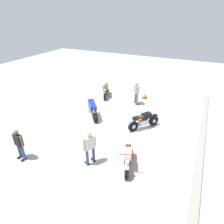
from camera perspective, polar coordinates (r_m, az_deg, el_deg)
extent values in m
plane|color=#B7B2A8|center=(11.80, 2.29, -4.24)|extent=(40.00, 40.00, 0.00)
cube|color=#9C978F|center=(11.13, 24.86, -8.98)|extent=(14.00, 0.30, 0.15)
cylinder|color=black|center=(8.47, 4.38, -17.11)|extent=(0.62, 0.34, 0.60)
cylinder|color=black|center=(9.48, 4.83, -11.34)|extent=(0.62, 0.34, 0.60)
cylinder|color=maroon|center=(8.47, 4.38, -17.11)|extent=(0.26, 0.24, 0.21)
cylinder|color=maroon|center=(9.48, 4.83, -11.34)|extent=(0.26, 0.24, 0.21)
cube|color=maroon|center=(8.93, 4.66, -13.38)|extent=(0.62, 0.44, 0.32)
cube|color=white|center=(8.52, 4.70, -12.24)|extent=(0.63, 0.48, 0.30)
cube|color=white|center=(8.24, 4.47, -15.50)|extent=(0.47, 0.29, 0.08)
cube|color=#4C331E|center=(8.86, 4.85, -10.27)|extent=(0.65, 0.44, 0.12)
cube|color=white|center=(9.11, 4.94, -9.21)|extent=(0.37, 0.31, 0.18)
cylinder|color=maroon|center=(9.27, 5.85, -12.04)|extent=(0.56, 0.28, 0.16)
cylinder|color=maroon|center=(8.11, 4.65, -12.40)|extent=(0.26, 0.68, 0.04)
sphere|color=silver|center=(8.08, 4.52, -14.48)|extent=(0.16, 0.16, 0.16)
cylinder|color=black|center=(15.12, -2.07, 4.65)|extent=(0.62, 0.36, 0.60)
cylinder|color=black|center=(16.36, -1.55, 6.52)|extent=(0.62, 0.36, 0.60)
cylinder|color=#333333|center=(15.12, -2.07, 4.65)|extent=(0.26, 0.24, 0.21)
cylinder|color=#333333|center=(16.36, -1.55, 6.52)|extent=(0.26, 0.24, 0.21)
cube|color=#333333|center=(15.75, -1.79, 6.03)|extent=(0.62, 0.46, 0.32)
cube|color=#515B38|center=(15.41, -1.89, 7.13)|extent=(0.64, 0.50, 0.30)
cube|color=#515B38|center=(14.99, -2.09, 5.80)|extent=(0.47, 0.31, 0.08)
cube|color=brown|center=(15.83, -1.71, 7.77)|extent=(0.65, 0.46, 0.12)
cube|color=#515B38|center=(16.11, -1.60, 8.08)|extent=(0.38, 0.32, 0.18)
cylinder|color=#333333|center=(16.12, -1.03, 6.38)|extent=(0.56, 0.30, 0.16)
cylinder|color=#333333|center=(15.02, -2.04, 7.57)|extent=(0.28, 0.67, 0.04)
sphere|color=silver|center=(14.89, -2.12, 6.55)|extent=(0.16, 0.16, 0.16)
cylinder|color=black|center=(12.01, 12.14, -2.51)|extent=(0.58, 0.49, 0.64)
cylinder|color=black|center=(11.25, 6.29, -4.26)|extent=(0.58, 0.49, 0.64)
cylinder|color=silver|center=(12.01, 12.14, -2.51)|extent=(0.26, 0.25, 0.22)
cylinder|color=silver|center=(11.25, 6.29, -4.26)|extent=(0.26, 0.25, 0.22)
cube|color=silver|center=(11.53, 9.15, -3.00)|extent=(0.61, 0.56, 0.32)
cube|color=black|center=(11.44, 10.12, -1.04)|extent=(0.64, 0.60, 0.30)
cube|color=black|center=(11.84, 12.31, -1.05)|extent=(0.45, 0.40, 0.08)
cube|color=#4C2D19|center=(11.19, 8.26, -1.46)|extent=(0.63, 0.57, 0.12)
cube|color=black|center=(11.05, 6.97, -1.90)|extent=(0.39, 0.37, 0.18)
cylinder|color=silver|center=(11.47, 7.01, -3.30)|extent=(0.51, 0.43, 0.16)
cylinder|color=silver|center=(11.51, 11.55, 0.41)|extent=(0.46, 0.58, 0.04)
sphere|color=silver|center=(11.73, 12.31, -0.23)|extent=(0.16, 0.16, 0.16)
cylinder|color=black|center=(13.30, -6.35, 1.04)|extent=(0.54, 0.53, 0.60)
cylinder|color=black|center=(12.13, -4.93, -1.70)|extent=(0.59, 0.58, 0.60)
cylinder|color=silver|center=(13.30, -6.35, 1.04)|extent=(0.28, 0.28, 0.21)
cylinder|color=silver|center=(12.13, -4.93, -1.70)|extent=(0.28, 0.28, 0.21)
cube|color=silver|center=(12.62, -5.64, 0.03)|extent=(0.60, 0.59, 0.32)
cube|color=navy|center=(12.57, -5.88, 1.94)|extent=(0.96, 0.95, 0.57)
cone|color=navy|center=(12.97, -6.44, 3.50)|extent=(0.49, 0.49, 0.39)
cube|color=black|center=(12.19, -5.46, 1.46)|extent=(0.61, 0.60, 0.12)
cube|color=navy|center=(11.89, -5.14, 1.19)|extent=(0.40, 0.40, 0.23)
cylinder|color=silver|center=(12.03, -4.79, 0.58)|extent=(0.35, 0.34, 0.17)
cylinder|color=silver|center=(12.00, -5.53, 0.47)|extent=(0.35, 0.34, 0.17)
cylinder|color=silver|center=(12.83, -6.31, 3.33)|extent=(0.51, 0.53, 0.04)
sphere|color=silver|center=(13.06, -6.51, 3.43)|extent=(0.16, 0.16, 0.16)
cylinder|color=#384772|center=(9.10, -5.47, -12.25)|extent=(0.17, 0.17, 0.86)
cube|color=black|center=(9.40, -5.58, -13.88)|extent=(0.20, 0.28, 0.08)
cylinder|color=#384772|center=(8.97, -7.29, -13.12)|extent=(0.17, 0.17, 0.86)
cube|color=black|center=(9.26, -7.35, -14.74)|extent=(0.20, 0.28, 0.08)
cube|color=silver|center=(8.58, -6.63, -8.97)|extent=(0.53, 0.40, 0.61)
cylinder|color=#D8AD8C|center=(8.69, -5.07, -8.16)|extent=(0.12, 0.12, 0.57)
cylinder|color=#D8AD8C|center=(8.45, -8.26, -9.60)|extent=(0.12, 0.12, 0.57)
sphere|color=#D8AD8C|center=(8.31, -6.80, -6.49)|extent=(0.23, 0.23, 0.23)
cylinder|color=#384772|center=(10.30, -25.64, -10.20)|extent=(0.15, 0.15, 0.79)
cube|color=black|center=(10.48, -25.52, -11.88)|extent=(0.27, 0.14, 0.08)
cylinder|color=#384772|center=(10.07, -24.69, -10.92)|extent=(0.15, 0.15, 0.79)
cube|color=black|center=(10.26, -24.58, -12.62)|extent=(0.27, 0.14, 0.08)
cube|color=black|center=(9.81, -25.96, -7.45)|extent=(0.29, 0.47, 0.56)
cylinder|color=brown|center=(10.00, -26.78, -6.81)|extent=(0.10, 0.10, 0.52)
cylinder|color=brown|center=(9.59, -25.15, -7.96)|extent=(0.10, 0.10, 0.52)
sphere|color=brown|center=(9.59, -26.48, -5.42)|extent=(0.21, 0.21, 0.21)
cylinder|color=#59595B|center=(14.34, 7.36, 3.65)|extent=(0.18, 0.18, 0.86)
cube|color=black|center=(14.53, 7.49, 2.27)|extent=(0.24, 0.26, 0.08)
cylinder|color=#59595B|center=(14.63, 6.90, 4.19)|extent=(0.18, 0.18, 0.86)
cube|color=black|center=(14.81, 7.03, 2.83)|extent=(0.24, 0.26, 0.08)
cube|color=#99999E|center=(14.21, 7.30, 6.64)|extent=(0.52, 0.48, 0.61)
cylinder|color=#D8AD8C|center=(13.95, 7.71, 6.29)|extent=(0.13, 0.13, 0.58)
cylinder|color=#D8AD8C|center=(14.45, 6.91, 7.12)|extent=(0.13, 0.13, 0.58)
sphere|color=#D8AD8C|center=(14.05, 7.41, 8.36)|extent=(0.23, 0.23, 0.23)
cube|color=black|center=(15.76, 9.57, 4.13)|extent=(0.36, 0.36, 0.03)
cone|color=orange|center=(15.65, 9.65, 5.02)|extent=(0.28, 0.28, 0.50)
cylinder|color=white|center=(15.64, 9.66, 5.15)|extent=(0.19, 0.19, 0.08)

